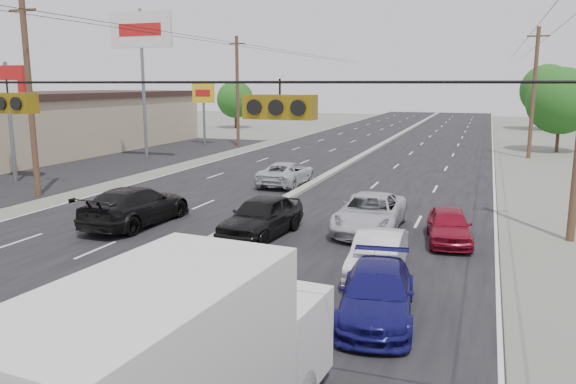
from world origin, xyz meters
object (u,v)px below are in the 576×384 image
pole_sign_far (204,98)px  tree_right_far (547,90)px  red_sedan (219,284)px  oncoming_near (136,206)px  queue_car_e (449,226)px  oncoming_far (287,174)px  queue_car_a (261,217)px  utility_pole_left_c (237,91)px  pole_sign_billboard (141,40)px  tree_left_far (235,99)px  queue_car_b (378,255)px  queue_car_c (370,213)px  pole_sign_mid (8,95)px  queue_car_d (377,294)px  tree_right_mid (561,101)px  utility_pole_left_b (30,97)px  utility_pole_right_c (534,92)px  box_truck (179,375)px

pole_sign_far → tree_right_far: (32.00, 30.00, 0.55)m
red_sedan → oncoming_near: oncoming_near is taller
queue_car_e → oncoming_far: oncoming_far is taller
pole_sign_far → queue_car_a: size_ratio=1.30×
utility_pole_left_c → pole_sign_far: size_ratio=1.67×
pole_sign_billboard → tree_left_far: (-7.50, 32.00, -5.15)m
queue_car_b → queue_car_c: size_ratio=0.76×
queue_car_a → queue_car_e: queue_car_a is taller
tree_right_far → oncoming_far: tree_right_far is taller
pole_sign_mid → oncoming_near: (12.84, -6.40, -4.31)m
queue_car_c → queue_car_d: queue_car_c is taller
pole_sign_far → tree_right_mid: size_ratio=0.84×
oncoming_far → utility_pole_left_b: bearing=34.6°
red_sedan → utility_pole_right_c: bearing=73.1°
pole_sign_mid → red_sedan: (20.00, -13.18, -4.44)m
utility_pole_left_b → queue_car_e: utility_pole_left_b is taller
tree_left_far → queue_car_b: 58.70m
utility_pole_right_c → red_sedan: utility_pole_right_c is taller
red_sedan → pole_sign_billboard: bearing=125.3°
red_sedan → queue_car_d: red_sedan is taller
red_sedan → queue_car_d: size_ratio=0.93×
queue_car_b → queue_car_c: (-1.27, 5.10, 0.07)m
utility_pole_right_c → pole_sign_far: 28.51m
tree_right_mid → queue_car_a: size_ratio=1.55×
utility_pole_left_b → queue_car_b: size_ratio=2.51×
tree_left_far → queue_car_a: 53.77m
tree_right_far → red_sedan: tree_right_far is taller
tree_left_far → tree_right_mid: bearing=-22.1°
pole_sign_mid → oncoming_far: size_ratio=1.44×
pole_sign_far → tree_right_mid: 31.40m
queue_car_c → oncoming_near: (-9.32, -2.23, 0.08)m
tree_left_far → utility_pole_left_b: bearing=-78.1°
tree_left_far → queue_car_e: 55.81m
queue_car_a → tree_left_far: bearing=121.4°
pole_sign_mid → queue_car_d: 27.41m
utility_pole_left_b → pole_sign_far: size_ratio=1.67×
tree_right_far → queue_car_d: 65.23m
pole_sign_far → queue_car_c: size_ratio=1.15×
queue_car_a → oncoming_far: queue_car_a is taller
queue_car_c → tree_right_mid: bearing=71.3°
utility_pole_left_b → tree_right_mid: size_ratio=1.40×
pole_sign_far → oncoming_near: (11.84, -28.40, -3.60)m
utility_pole_left_b → tree_right_mid: 40.70m
box_truck → queue_car_c: size_ratio=1.26×
queue_car_c → oncoming_near: bearing=-167.7°
oncoming_near → red_sedan: bearing=139.0°
pole_sign_mid → utility_pole_left_c: bearing=78.4°
pole_sign_billboard → queue_car_a: (15.90, -16.33, -8.08)m
tree_right_mid → queue_car_d: 40.43m
queue_car_a → queue_car_c: 4.33m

